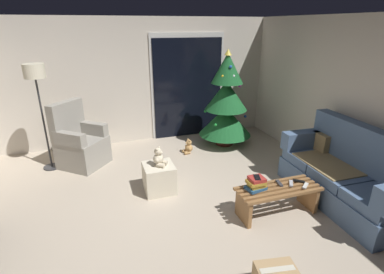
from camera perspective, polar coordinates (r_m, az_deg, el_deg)
name	(u,v)px	position (r m, az deg, el deg)	size (l,w,h in m)	color
ground_plane	(180,221)	(3.90, -2.39, -16.02)	(7.00, 7.00, 0.00)	#B2A38E
wall_back	(137,82)	(6.22, -10.65, 10.47)	(5.72, 0.12, 2.50)	beige
wall_right	(373,108)	(4.89, 31.62, 4.88)	(0.12, 6.00, 2.50)	beige
patio_door_frame	(188,86)	(6.41, -0.82, 9.77)	(1.60, 0.02, 2.20)	silver
patio_door_glass	(188,89)	(6.40, -0.77, 9.30)	(1.50, 0.02, 2.10)	black
couch	(347,176)	(4.60, 27.79, -6.69)	(0.85, 1.97, 1.08)	slate
coffee_table	(278,196)	(4.06, 16.26, -10.97)	(1.10, 0.40, 0.39)	olive
remote_black	(299,181)	(4.20, 19.99, -8.04)	(0.04, 0.16, 0.02)	black
remote_white	(305,186)	(4.12, 21.13, -8.82)	(0.04, 0.16, 0.02)	silver
remote_silver	(291,183)	(4.11, 18.66, -8.53)	(0.04, 0.16, 0.02)	#ADADB2
remote_graphite	(279,183)	(4.07, 16.56, -8.58)	(0.04, 0.16, 0.02)	#333338
book_stack	(256,184)	(3.85, 12.34, -8.83)	(0.27, 0.21, 0.17)	#285684
cell_phone	(257,177)	(3.80, 12.51, -7.63)	(0.07, 0.14, 0.01)	black
christmas_tree	(226,104)	(5.95, 6.60, 6.34)	(1.06, 1.06, 1.93)	#4C1E19
armchair	(80,144)	(5.50, -20.91, -1.19)	(0.97, 0.97, 1.13)	gray
floor_lamp	(36,82)	(5.30, -28.00, 9.44)	(0.32, 0.32, 1.78)	#2D2D30
ottoman	(159,178)	(4.44, -6.40, -7.90)	(0.44, 0.44, 0.42)	beige
teddy_bear_cream	(159,158)	(4.29, -6.45, -4.03)	(0.22, 0.21, 0.29)	beige
teddy_bear_honey_by_tree	(188,147)	(5.71, -0.70, -1.98)	(0.20, 0.20, 0.29)	tan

